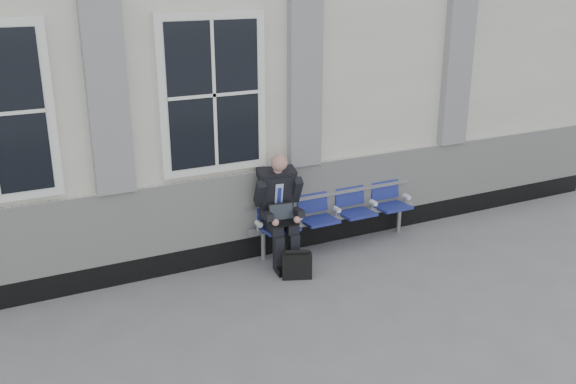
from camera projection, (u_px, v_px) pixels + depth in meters
ground at (236, 320)px, 7.10m from camera, size 70.00×70.00×0.00m
station_building at (141, 75)px, 9.30m from camera, size 14.40×4.40×4.49m
bench at (334, 208)px, 8.89m from camera, size 2.60×0.47×0.91m
businessman at (279, 205)px, 8.31m from camera, size 0.63×0.85×1.47m
briefcase at (297, 265)px, 8.03m from camera, size 0.40×0.28×0.38m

